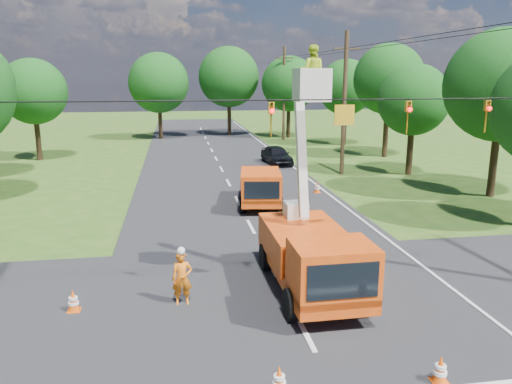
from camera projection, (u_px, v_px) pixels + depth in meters
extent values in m
plane|color=#295419|center=(228.00, 183.00, 33.10)|extent=(140.00, 140.00, 0.00)
cube|color=black|center=(228.00, 183.00, 33.10)|extent=(12.00, 100.00, 0.06)
cube|color=black|center=(289.00, 302.00, 15.80)|extent=(56.00, 10.00, 0.07)
cube|color=silver|center=(310.00, 181.00, 33.97)|extent=(0.12, 90.00, 0.02)
cube|color=#EC5510|center=(310.00, 268.00, 16.54)|extent=(2.39, 6.35, 0.47)
cube|color=#EC5510|center=(332.00, 270.00, 14.18)|extent=(2.34, 1.82, 1.58)
cube|color=black|center=(343.00, 281.00, 13.31)|extent=(2.01, 0.08, 1.00)
cube|color=#EC5510|center=(304.00, 241.00, 17.20)|extent=(2.52, 3.93, 1.06)
cylinder|color=black|center=(292.00, 305.00, 14.50)|extent=(0.35, 0.97, 0.97)
cylinder|color=black|center=(364.00, 299.00, 14.87)|extent=(0.35, 0.97, 0.97)
cylinder|color=black|center=(266.00, 257.00, 18.35)|extent=(0.35, 0.97, 0.97)
cylinder|color=black|center=(324.00, 253.00, 18.71)|extent=(0.35, 0.97, 0.97)
cube|color=silver|center=(296.00, 210.00, 18.13)|extent=(0.80, 0.80, 0.58)
cube|color=silver|center=(301.00, 149.00, 17.05)|extent=(0.31, 1.41, 4.58)
cube|color=silver|center=(312.00, 85.00, 15.49)|extent=(1.01, 1.01, 1.00)
imported|color=#C6E526|center=(312.00, 71.00, 15.40)|extent=(0.92, 0.82, 1.58)
cube|color=#EC5510|center=(261.00, 192.00, 27.62)|extent=(2.84, 5.80, 0.42)
cube|color=#EC5510|center=(261.00, 188.00, 25.52)|extent=(2.25, 1.86, 1.39)
cube|color=black|center=(262.00, 190.00, 24.74)|extent=(1.75, 0.31, 0.88)
cube|color=#EC5510|center=(260.00, 179.00, 28.21)|extent=(2.66, 3.71, 0.93)
cylinder|color=black|center=(243.00, 205.00, 25.95)|extent=(0.42, 0.89, 0.85)
cylinder|color=black|center=(280.00, 205.00, 25.98)|extent=(0.42, 0.89, 0.85)
cylinder|color=black|center=(243.00, 190.00, 29.38)|extent=(0.42, 0.89, 0.85)
cylinder|color=black|center=(276.00, 190.00, 29.41)|extent=(0.42, 0.89, 0.85)
imported|color=orange|center=(182.00, 278.00, 15.40)|extent=(0.65, 0.43, 1.75)
imported|color=black|center=(277.00, 155.00, 40.15)|extent=(2.22, 4.52, 1.48)
cone|color=#F5560C|center=(279.00, 379.00, 11.12)|extent=(0.36, 0.36, 0.70)
cylinder|color=white|center=(279.00, 377.00, 11.10)|extent=(0.26, 0.26, 0.09)
cylinder|color=white|center=(279.00, 383.00, 11.14)|extent=(0.31, 0.31, 0.09)
cone|color=#F5560C|center=(440.00, 369.00, 11.52)|extent=(0.36, 0.36, 0.70)
cube|color=#F5560C|center=(439.00, 382.00, 11.59)|extent=(0.38, 0.38, 0.04)
cylinder|color=white|center=(441.00, 367.00, 11.50)|extent=(0.26, 0.26, 0.09)
cylinder|color=white|center=(440.00, 372.00, 11.54)|extent=(0.31, 0.31, 0.09)
cone|color=#F5560C|center=(269.00, 229.00, 21.97)|extent=(0.36, 0.36, 0.70)
cube|color=#F5560C|center=(269.00, 237.00, 22.04)|extent=(0.38, 0.38, 0.04)
cylinder|color=white|center=(269.00, 228.00, 21.95)|extent=(0.26, 0.26, 0.09)
cylinder|color=white|center=(269.00, 231.00, 21.99)|extent=(0.31, 0.31, 0.09)
cone|color=#F5560C|center=(302.00, 209.00, 25.21)|extent=(0.36, 0.36, 0.70)
cube|color=#F5560C|center=(301.00, 216.00, 25.28)|extent=(0.38, 0.38, 0.04)
cylinder|color=white|center=(302.00, 208.00, 25.19)|extent=(0.26, 0.26, 0.09)
cylinder|color=white|center=(302.00, 211.00, 25.23)|extent=(0.31, 0.31, 0.09)
cone|color=#F5560C|center=(73.00, 300.00, 15.03)|extent=(0.36, 0.36, 0.70)
cube|color=#F5560C|center=(74.00, 311.00, 15.11)|extent=(0.38, 0.38, 0.04)
cylinder|color=white|center=(73.00, 298.00, 15.02)|extent=(0.26, 0.26, 0.09)
cylinder|color=white|center=(74.00, 303.00, 15.05)|extent=(0.31, 0.31, 0.09)
cone|color=#F5560C|center=(317.00, 187.00, 30.30)|extent=(0.36, 0.36, 0.70)
cube|color=#F5560C|center=(317.00, 192.00, 30.37)|extent=(0.38, 0.38, 0.04)
cylinder|color=white|center=(317.00, 186.00, 30.28)|extent=(0.26, 0.26, 0.09)
cylinder|color=white|center=(317.00, 188.00, 30.32)|extent=(0.31, 0.31, 0.09)
cylinder|color=#4C3823|center=(344.00, 104.00, 35.20)|extent=(0.30, 0.30, 10.00)
cube|color=#4C3823|center=(346.00, 48.00, 34.34)|extent=(1.80, 0.12, 0.12)
cylinder|color=#4C3823|center=(284.00, 94.00, 54.43)|extent=(0.30, 0.30, 10.00)
cube|color=#4C3823|center=(284.00, 58.00, 53.56)|extent=(1.80, 0.12, 0.12)
cylinder|color=black|center=(275.00, 100.00, 14.29)|extent=(18.00, 0.04, 0.04)
cube|color=gold|center=(344.00, 115.00, 14.72)|extent=(0.60, 0.05, 0.60)
imported|color=gold|center=(271.00, 119.00, 14.40)|extent=(0.16, 0.20, 1.00)
sphere|color=#FF0C0C|center=(272.00, 111.00, 14.23)|extent=(0.14, 0.14, 0.14)
imported|color=gold|center=(408.00, 118.00, 15.05)|extent=(0.16, 0.20, 1.00)
sphere|color=#FF0C0C|center=(410.00, 109.00, 14.88)|extent=(0.14, 0.14, 0.14)
imported|color=gold|center=(486.00, 116.00, 15.45)|extent=(0.16, 0.20, 1.00)
sphere|color=#FF0C0C|center=(490.00, 109.00, 15.28)|extent=(0.14, 0.14, 0.14)
cylinder|color=#382616|center=(38.00, 136.00, 41.88)|extent=(0.44, 0.44, 4.05)
sphere|color=#134915|center=(33.00, 91.00, 41.04)|extent=(5.40, 5.40, 5.40)
cylinder|color=#382616|center=(494.00, 158.00, 29.14)|extent=(0.44, 0.44, 4.58)
sphere|color=#134915|center=(502.00, 85.00, 28.19)|extent=(6.40, 6.40, 6.40)
cylinder|color=#382616|center=(410.00, 148.00, 35.68)|extent=(0.44, 0.44, 3.78)
sphere|color=#134915|center=(413.00, 100.00, 34.90)|extent=(5.00, 5.00, 5.00)
cylinder|color=#382616|center=(386.00, 130.00, 43.51)|extent=(0.44, 0.44, 4.75)
sphere|color=#134915|center=(389.00, 79.00, 42.52)|extent=(6.00, 6.00, 6.00)
cylinder|color=#382616|center=(344.00, 125.00, 51.11)|extent=(0.44, 0.44, 4.14)
sphere|color=#134915|center=(346.00, 87.00, 50.26)|extent=(5.60, 5.60, 5.60)
cylinder|color=#382616|center=(160.00, 119.00, 55.86)|extent=(0.44, 0.44, 4.40)
sphere|color=#134915|center=(159.00, 83.00, 54.95)|extent=(6.60, 6.60, 6.60)
cylinder|color=#382616|center=(229.00, 115.00, 58.97)|extent=(0.44, 0.44, 4.84)
sphere|color=#134915|center=(229.00, 77.00, 57.97)|extent=(7.00, 7.00, 7.00)
cylinder|color=#382616|center=(288.00, 119.00, 57.16)|extent=(0.44, 0.44, 4.31)
sphere|color=#134915|center=(289.00, 84.00, 56.26)|extent=(6.20, 6.20, 6.20)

